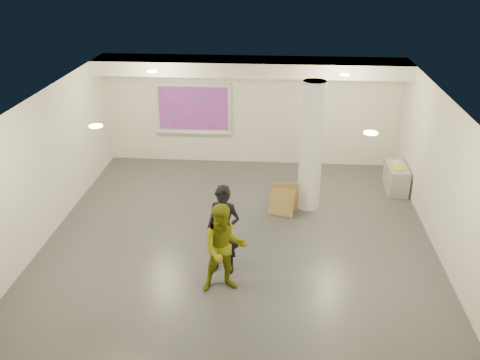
# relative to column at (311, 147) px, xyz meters

# --- Properties ---
(floor) EXTENTS (8.00, 9.00, 0.01)m
(floor) POSITION_rel_column_xyz_m (-1.50, -1.80, -1.50)
(floor) COLOR #36383E
(floor) RESTS_ON ground
(ceiling) EXTENTS (8.00, 9.00, 0.01)m
(ceiling) POSITION_rel_column_xyz_m (-1.50, -1.80, 1.50)
(ceiling) COLOR white
(ceiling) RESTS_ON floor
(wall_back) EXTENTS (8.00, 0.01, 3.00)m
(wall_back) POSITION_rel_column_xyz_m (-1.50, 2.70, 0.00)
(wall_back) COLOR silver
(wall_back) RESTS_ON floor
(wall_front) EXTENTS (8.00, 0.01, 3.00)m
(wall_front) POSITION_rel_column_xyz_m (-1.50, -6.30, 0.00)
(wall_front) COLOR silver
(wall_front) RESTS_ON floor
(wall_left) EXTENTS (0.01, 9.00, 3.00)m
(wall_left) POSITION_rel_column_xyz_m (-5.50, -1.80, 0.00)
(wall_left) COLOR silver
(wall_left) RESTS_ON floor
(wall_right) EXTENTS (0.01, 9.00, 3.00)m
(wall_right) POSITION_rel_column_xyz_m (2.50, -1.80, 0.00)
(wall_right) COLOR silver
(wall_right) RESTS_ON floor
(soffit_band) EXTENTS (8.00, 1.10, 0.36)m
(soffit_band) POSITION_rel_column_xyz_m (-1.50, 2.15, 1.32)
(soffit_band) COLOR silver
(soffit_band) RESTS_ON ceiling
(downlight_nw) EXTENTS (0.22, 0.22, 0.02)m
(downlight_nw) POSITION_rel_column_xyz_m (-3.70, 0.70, 1.48)
(downlight_nw) COLOR #FFF899
(downlight_nw) RESTS_ON ceiling
(downlight_ne) EXTENTS (0.22, 0.22, 0.02)m
(downlight_ne) POSITION_rel_column_xyz_m (0.70, 0.70, 1.48)
(downlight_ne) COLOR #FFF899
(downlight_ne) RESTS_ON ceiling
(downlight_sw) EXTENTS (0.22, 0.22, 0.02)m
(downlight_sw) POSITION_rel_column_xyz_m (-3.70, -3.30, 1.48)
(downlight_sw) COLOR #FFF899
(downlight_sw) RESTS_ON ceiling
(downlight_se) EXTENTS (0.22, 0.22, 0.02)m
(downlight_se) POSITION_rel_column_xyz_m (0.70, -3.30, 1.48)
(downlight_se) COLOR #FFF899
(downlight_se) RESTS_ON ceiling
(column) EXTENTS (0.52, 0.52, 3.00)m
(column) POSITION_rel_column_xyz_m (0.00, 0.00, 0.00)
(column) COLOR silver
(column) RESTS_ON floor
(projection_screen) EXTENTS (2.10, 0.13, 1.42)m
(projection_screen) POSITION_rel_column_xyz_m (-3.10, 2.65, 0.03)
(projection_screen) COLOR silver
(projection_screen) RESTS_ON wall_back
(credenza) EXTENTS (0.46, 1.11, 0.65)m
(credenza) POSITION_rel_column_xyz_m (2.22, 1.11, -1.18)
(credenza) COLOR gray
(credenza) RESTS_ON floor
(papers_stack) EXTENTS (0.26, 0.32, 0.02)m
(papers_stack) POSITION_rel_column_xyz_m (2.24, 1.30, -0.84)
(papers_stack) COLOR silver
(papers_stack) RESTS_ON credenza
(postit_pad) EXTENTS (0.32, 0.37, 0.03)m
(postit_pad) POSITION_rel_column_xyz_m (2.20, 0.92, -0.84)
(postit_pad) COLOR yellow
(postit_pad) RESTS_ON credenza
(cardboard_back) EXTENTS (0.62, 0.17, 0.68)m
(cardboard_back) POSITION_rel_column_xyz_m (-0.55, -0.25, -1.16)
(cardboard_back) COLOR olive
(cardboard_back) RESTS_ON floor
(cardboard_front) EXTENTS (0.61, 0.39, 0.62)m
(cardboard_front) POSITION_rel_column_xyz_m (-0.62, -0.46, -1.19)
(cardboard_front) COLOR olive
(cardboard_front) RESTS_ON floor
(woman) EXTENTS (0.71, 0.55, 1.73)m
(woman) POSITION_rel_column_xyz_m (-1.70, -2.81, -0.63)
(woman) COLOR black
(woman) RESTS_ON floor
(man) EXTENTS (0.93, 0.79, 1.66)m
(man) POSITION_rel_column_xyz_m (-1.62, -3.41, -0.67)
(man) COLOR olive
(man) RESTS_ON floor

